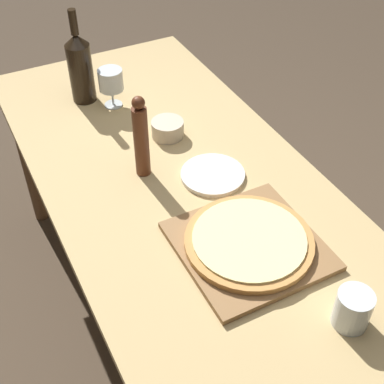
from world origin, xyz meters
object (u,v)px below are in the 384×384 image
pizza (249,241)px  pepper_mill (141,138)px  wine_bottle (80,67)px  small_bowl (168,129)px  wine_glass (111,81)px

pizza → pepper_mill: 0.45m
pizza → wine_bottle: wine_bottle is taller
pepper_mill → small_bowl: size_ratio=2.50×
pizza → small_bowl: 0.57m
pizza → wine_glass: size_ratio=2.40×
small_bowl → pepper_mill: bearing=-136.6°
wine_bottle → small_bowl: 0.41m
wine_bottle → pizza: bearing=-80.7°
wine_glass → small_bowl: 0.29m
pepper_mill → small_bowl: pepper_mill is taller
pepper_mill → small_bowl: 0.23m
pizza → wine_glass: bearing=94.9°
wine_bottle → small_bowl: (0.18, -0.35, -0.11)m
pizza → wine_glass: 0.84m
wine_bottle → pepper_mill: (0.03, -0.49, -0.00)m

